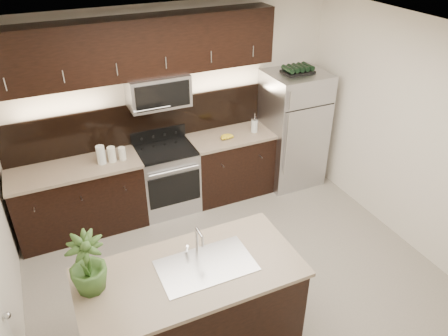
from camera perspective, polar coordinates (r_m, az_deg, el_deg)
name	(u,v)px	position (r m, az deg, el deg)	size (l,w,h in m)	color
ground	(238,280)	(5.14, 1.78, -14.43)	(4.50, 4.50, 0.00)	gray
room_walls	(231,154)	(4.04, 0.99, 1.86)	(4.52, 4.02, 2.71)	silver
counter_run	(153,182)	(5.97, -9.28, -1.80)	(3.51, 0.65, 0.94)	black
upper_fixtures	(140,57)	(5.42, -10.98, 14.09)	(3.49, 0.40, 1.66)	black
island	(192,308)	(4.25, -4.18, -17.78)	(1.96, 0.96, 0.94)	black
sink_faucet	(206,264)	(3.94, -2.42, -12.38)	(0.84, 0.50, 0.28)	silver
refrigerator	(292,129)	(6.52, 8.94, 5.05)	(0.82, 0.74, 1.71)	#B2B2B7
wine_rack	(298,69)	(6.18, 9.62, 12.59)	(0.42, 0.26, 0.10)	black
plant	(87,264)	(3.73, -17.46, -11.85)	(0.31, 0.31, 0.55)	#345722
canisters	(109,154)	(5.55, -14.78, 1.73)	(0.35, 0.11, 0.24)	silver
french_press	(254,125)	(6.14, 3.99, 5.63)	(0.10, 0.10, 0.27)	silver
bananas	(223,137)	(5.95, -0.15, 4.04)	(0.19, 0.15, 0.06)	gold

